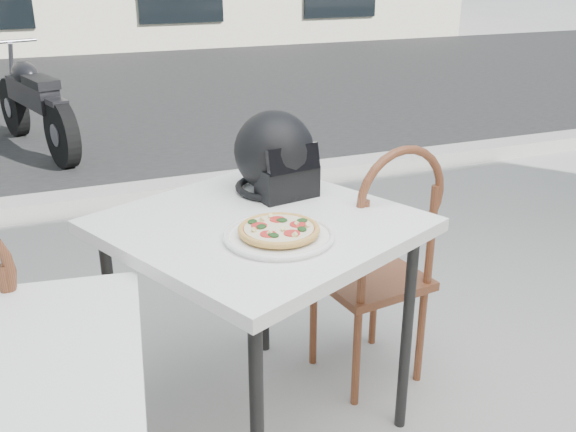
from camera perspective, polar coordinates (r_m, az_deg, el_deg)
name	(u,v)px	position (r m, az deg, el deg)	size (l,w,h in m)	color
street_asphalt	(125,95)	(8.69, -14.30, 10.38)	(30.00, 8.00, 0.00)	black
curb	(204,186)	(4.86, -7.52, 2.65)	(30.00, 0.25, 0.12)	gray
cafe_table_main	(260,241)	(2.15, -2.54, -2.20)	(1.18, 1.18, 0.85)	white
plate	(279,236)	(1.97, -0.81, -1.77)	(0.46, 0.46, 0.02)	white
pizza	(279,229)	(1.96, -0.82, -1.19)	(0.30, 0.30, 0.03)	#DEA851
helmet	(276,157)	(2.34, -1.11, 5.30)	(0.34, 0.35, 0.30)	black
cafe_chair_main	(381,255)	(2.52, 8.30, -3.47)	(0.45, 0.45, 1.05)	brown
motorcycle	(34,105)	(6.30, -21.65, 9.15)	(0.69, 1.85, 0.94)	black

